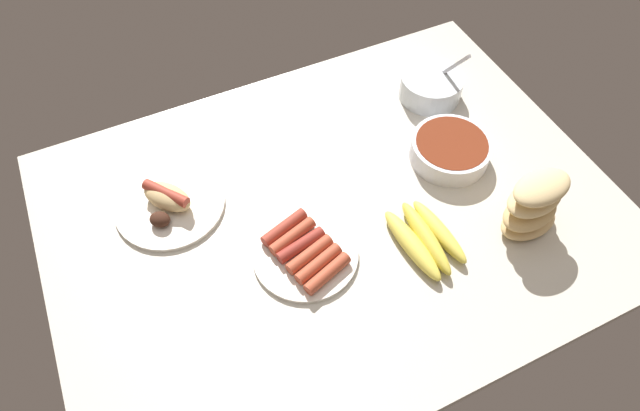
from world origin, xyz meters
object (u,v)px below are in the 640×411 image
object	(u,v)px
banana_bunch	(425,238)
bowl_coleslaw	(431,85)
bread_stack	(534,205)
plate_sausages	(305,252)
plate_hotdog_assembled	(168,202)
bowl_chili	(450,149)

from	to	relation	value
banana_bunch	bowl_coleslaw	bearing A→B (deg)	56.62
bread_stack	bowl_coleslaw	bearing A→B (deg)	85.93
plate_sausages	plate_hotdog_assembled	bearing A→B (deg)	132.22
plate_sausages	banana_bunch	world-z (taller)	banana_bunch
bread_stack	banana_bunch	xyz separation A→B (cm)	(-21.37, 5.18, -5.45)
plate_sausages	bowl_coleslaw	size ratio (longest dim) A/B	1.35
bowl_chili	bowl_coleslaw	bearing A→B (deg)	70.30
plate_sausages	bread_stack	xyz separation A→B (cm)	(44.70, -12.88, 5.88)
bowl_chili	banana_bunch	bearing A→B (deg)	-134.92
bread_stack	bowl_coleslaw	size ratio (longest dim) A/B	0.91
bowl_chili	plate_sausages	size ratio (longest dim) A/B	0.84
bowl_chili	plate_hotdog_assembled	distance (cm)	63.75
bowl_chili	bowl_coleslaw	size ratio (longest dim) A/B	1.13
bowl_chili	plate_sausages	xyz separation A→B (cm)	(-40.69, -9.72, -1.50)
banana_bunch	plate_hotdog_assembled	bearing A→B (deg)	145.00
plate_sausages	banana_bunch	size ratio (longest dim) A/B	1.12
bread_stack	plate_hotdog_assembled	xyz separation A→B (cm)	(-66.20, 36.57, -5.53)
bread_stack	bowl_coleslaw	xyz separation A→B (cm)	(3.00, 42.18, -3.75)
bread_stack	banana_bunch	world-z (taller)	bread_stack
bowl_chili	bread_stack	xyz separation A→B (cm)	(4.01, -22.59, 4.38)
plate_sausages	banana_bunch	distance (cm)	24.57
plate_sausages	bowl_coleslaw	distance (cm)	56.03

